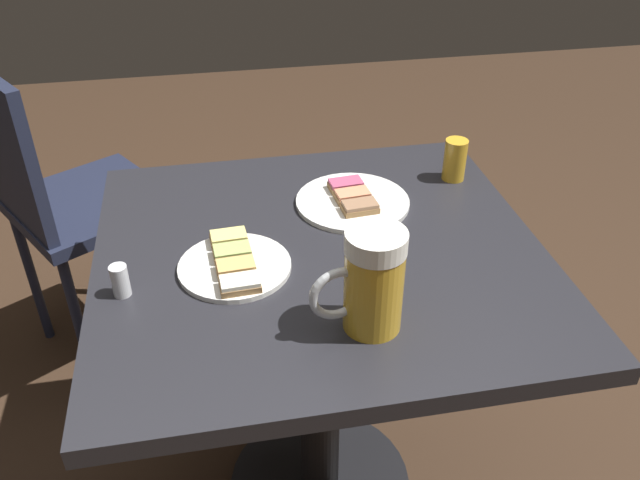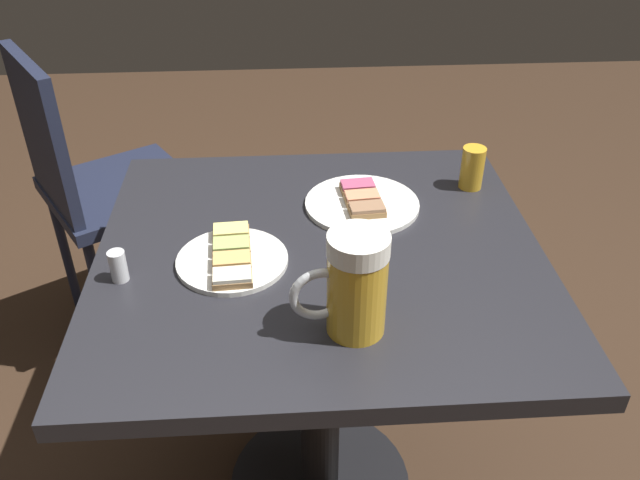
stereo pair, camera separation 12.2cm
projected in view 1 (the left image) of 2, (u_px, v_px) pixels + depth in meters
The scene contains 7 objects.
cafe_table at pixel (320, 306), 1.31m from camera, with size 0.79×0.84×0.71m.
plate_near at pixel (235, 264), 1.18m from camera, with size 0.20×0.20×0.03m.
plate_far at pixel (353, 200), 1.37m from camera, with size 0.24×0.24×0.03m.
beer_mug at pixel (371, 282), 1.01m from camera, with size 0.09×0.15×0.18m.
beer_glass_small at pixel (455, 160), 1.44m from camera, with size 0.05×0.05×0.09m, color gold.
salt_shaker at pixel (120, 281), 1.11m from camera, with size 0.03×0.03×0.06m, color silver.
cafe_chair at pixel (64, 197), 1.74m from camera, with size 0.52×0.52×0.91m.
Camera 1 is at (1.00, -0.19, 1.42)m, focal length 36.96 mm.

